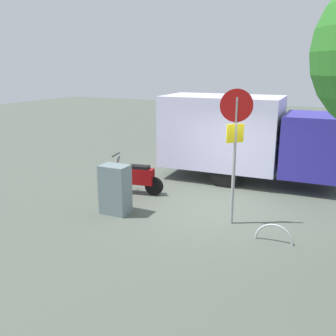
{
  "coord_description": "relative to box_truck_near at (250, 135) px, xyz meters",
  "views": [
    {
      "loc": [
        -3.1,
        9.01,
        3.75
      ],
      "look_at": [
        1.44,
        -0.11,
        1.0
      ],
      "focal_mm": 40.15,
      "sensor_mm": 36.0,
      "label": 1
    }
  ],
  "objects": [
    {
      "name": "ground_plane",
      "position": [
        0.08,
        3.18,
        -1.57
      ],
      "size": [
        60.0,
        60.0,
        0.0
      ],
      "primitive_type": "plane",
      "color": "#4B5147"
    },
    {
      "name": "box_truck_near",
      "position": [
        0.0,
        0.0,
        0.0
      ],
      "size": [
        7.28,
        2.55,
        2.82
      ],
      "rotation": [
        0.0,
        0.0,
        3.19
      ],
      "color": "black",
      "rests_on": "ground"
    },
    {
      "name": "motorcycle",
      "position": [
        2.72,
        2.86,
        -1.05
      ],
      "size": [
        1.8,
        0.66,
        1.2
      ],
      "rotation": [
        0.0,
        0.0,
        0.19
      ],
      "color": "black",
      "rests_on": "ground"
    },
    {
      "name": "stop_sign",
      "position": [
        -0.58,
        3.76,
        0.62
      ],
      "size": [
        0.71,
        0.33,
        3.28
      ],
      "color": "#9E9EA3",
      "rests_on": "ground"
    },
    {
      "name": "utility_cabinet",
      "position": [
        2.37,
        4.46,
        -0.92
      ],
      "size": [
        0.74,
        0.52,
        1.31
      ],
      "primitive_type": "cube",
      "rotation": [
        0.0,
        0.0,
        0.02
      ],
      "color": "slate",
      "rests_on": "ground"
    },
    {
      "name": "bike_rack_hoop",
      "position": [
        -1.73,
        4.33,
        -1.57
      ],
      "size": [
        0.85,
        0.05,
        0.85
      ],
      "primitive_type": "torus",
      "rotation": [
        1.57,
        0.0,
        -0.0
      ],
      "color": "#B7B7BC",
      "rests_on": "ground"
    }
  ]
}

